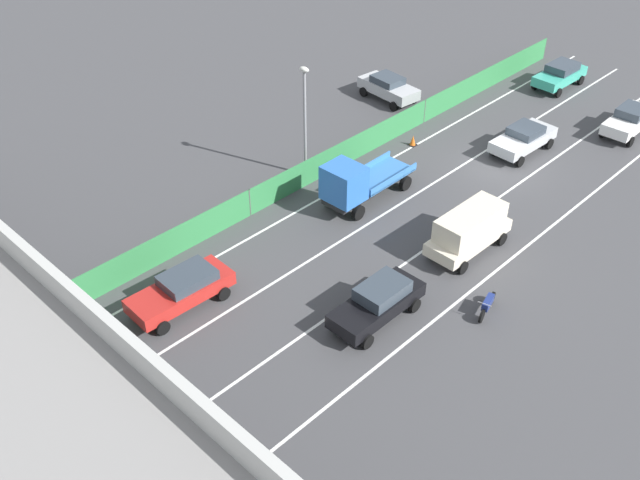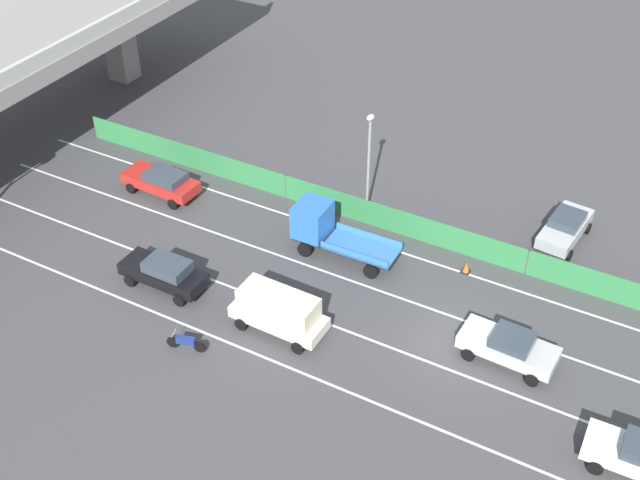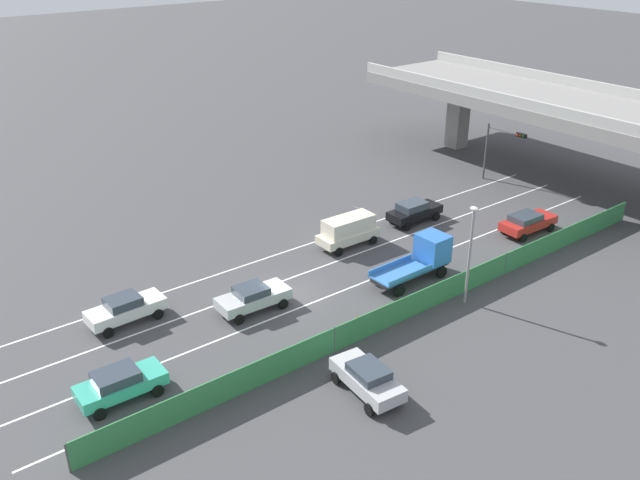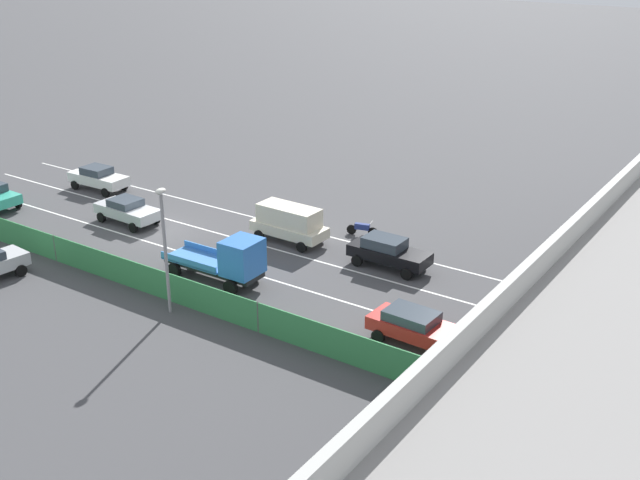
% 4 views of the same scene
% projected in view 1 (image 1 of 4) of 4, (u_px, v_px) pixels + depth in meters
% --- Properties ---
extents(ground_plane, '(300.00, 300.00, 0.00)m').
position_uv_depth(ground_plane, '(499.00, 168.00, 41.37)').
color(ground_plane, '#424244').
extents(lane_line_left_edge, '(0.14, 47.58, 0.01)m').
position_uv_depth(lane_line_left_edge, '(522.00, 250.00, 35.17)').
color(lane_line_left_edge, silver).
rests_on(lane_line_left_edge, ground).
extents(lane_line_mid_left, '(0.14, 47.58, 0.01)m').
position_uv_depth(lane_line_mid_left, '(464.00, 222.00, 37.08)').
color(lane_line_mid_left, silver).
rests_on(lane_line_mid_left, ground).
extents(lane_line_mid_right, '(0.14, 47.58, 0.01)m').
position_uv_depth(lane_line_mid_right, '(412.00, 196.00, 39.00)').
color(lane_line_mid_right, silver).
rests_on(lane_line_mid_right, ground).
extents(lane_line_right_edge, '(0.14, 47.58, 0.01)m').
position_uv_depth(lane_line_right_edge, '(365.00, 173.00, 40.91)').
color(lane_line_right_edge, silver).
rests_on(lane_line_right_edge, ground).
extents(green_fence, '(0.10, 43.68, 1.56)m').
position_uv_depth(green_fence, '(346.00, 152.00, 41.28)').
color(green_fence, '#338447').
rests_on(green_fence, ground).
extents(car_hatchback_white, '(2.06, 4.58, 1.68)m').
position_uv_depth(car_hatchback_white, '(630.00, 119.00, 44.28)').
color(car_hatchback_white, silver).
rests_on(car_hatchback_white, ground).
extents(car_sedan_red, '(2.18, 4.75, 1.58)m').
position_uv_depth(car_sedan_red, '(182.00, 289.00, 31.45)').
color(car_sedan_red, red).
rests_on(car_sedan_red, ground).
extents(car_van_cream, '(2.11, 4.70, 2.21)m').
position_uv_depth(car_van_cream, '(469.00, 229.00, 34.44)').
color(car_van_cream, beige).
rests_on(car_van_cream, ground).
extents(car_taxi_teal, '(2.09, 4.35, 1.64)m').
position_uv_depth(car_taxi_teal, '(560.00, 74.00, 49.69)').
color(car_taxi_teal, teal).
rests_on(car_taxi_teal, ground).
extents(car_sedan_silver, '(2.18, 4.53, 1.59)m').
position_uv_depth(car_sedan_silver, '(523.00, 138.00, 42.42)').
color(car_sedan_silver, '#B7BABC').
rests_on(car_sedan_silver, ground).
extents(car_sedan_black, '(1.93, 4.58, 1.70)m').
position_uv_depth(car_sedan_black, '(378.00, 301.00, 30.73)').
color(car_sedan_black, black).
rests_on(car_sedan_black, ground).
extents(flatbed_truck_blue, '(2.28, 5.76, 2.71)m').
position_uv_depth(flatbed_truck_blue, '(355.00, 183.00, 37.50)').
color(flatbed_truck_blue, black).
rests_on(flatbed_truck_blue, ground).
extents(motorcycle, '(0.74, 1.91, 0.93)m').
position_uv_depth(motorcycle, '(488.00, 304.00, 31.30)').
color(motorcycle, black).
rests_on(motorcycle, ground).
extents(parked_wagon_silver, '(4.40, 2.31, 1.62)m').
position_uv_depth(parked_wagon_silver, '(388.00, 87.00, 48.03)').
color(parked_wagon_silver, '#B2B5B7').
rests_on(parked_wagon_silver, ground).
extents(traffic_light, '(4.00, 0.42, 5.13)m').
position_uv_depth(traffic_light, '(157.00, 451.00, 21.24)').
color(traffic_light, '#47474C').
rests_on(traffic_light, ground).
extents(street_lamp, '(0.60, 0.36, 6.41)m').
position_uv_depth(street_lamp, '(305.00, 111.00, 38.50)').
color(street_lamp, gray).
rests_on(street_lamp, ground).
extents(traffic_cone, '(0.47, 0.47, 0.64)m').
position_uv_depth(traffic_cone, '(413.00, 141.00, 43.38)').
color(traffic_cone, orange).
rests_on(traffic_cone, ground).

